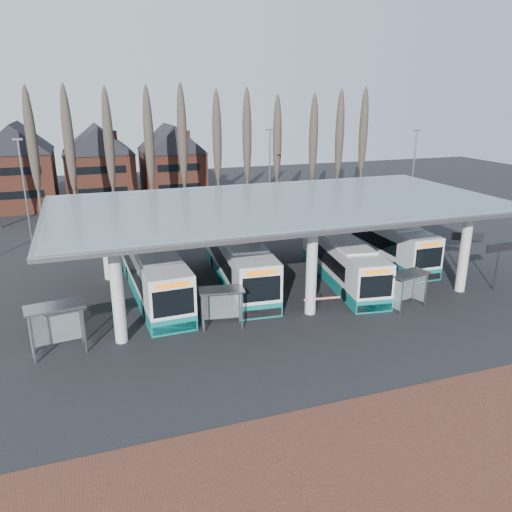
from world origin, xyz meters
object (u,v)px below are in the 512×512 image
object	(u,v)px
bus_1	(238,261)
bus_2	(342,261)
shelter_0	(55,318)
bus_0	(153,272)
shelter_2	(407,282)
bus_3	(383,240)
shelter_1	(221,299)

from	to	relation	value
bus_1	bus_2	xyz separation A→B (m)	(7.56, -2.19, -0.15)
shelter_0	bus_0	bearing A→B (deg)	38.96
shelter_0	shelter_2	bearing A→B (deg)	-11.08
bus_1	shelter_2	xyz separation A→B (m)	(9.16, -8.11, 0.10)
bus_2	shelter_0	world-z (taller)	bus_2
bus_3	shelter_0	distance (m)	27.71
bus_1	bus_2	bearing A→B (deg)	-11.48
bus_3	bus_2	bearing A→B (deg)	-146.30
bus_1	bus_3	bearing A→B (deg)	11.93
bus_1	shelter_2	bearing A→B (deg)	-36.81
bus_2	bus_3	xyz separation A→B (m)	(6.14, 3.93, 0.06)
bus_1	shelter_2	distance (m)	12.24
bus_0	shelter_2	distance (m)	17.41
bus_2	bus_0	bearing A→B (deg)	179.98
bus_1	shelter_2	size ratio (longest dim) A/B	4.57
shelter_2	bus_2	bearing A→B (deg)	92.80
shelter_0	shelter_1	distance (m)	9.41
bus_2	bus_3	bearing A→B (deg)	40.34
shelter_0	shelter_2	size ratio (longest dim) A/B	1.11
bus_0	bus_1	world-z (taller)	bus_1
bus_0	bus_2	distance (m)	14.09
bus_0	shelter_1	size ratio (longest dim) A/B	4.63
bus_3	shelter_2	size ratio (longest dim) A/B	4.28
bus_1	shelter_0	size ratio (longest dim) A/B	4.13
bus_1	shelter_0	xyz separation A→B (m)	(-12.61, -6.96, 0.33)
bus_3	shelter_0	world-z (taller)	bus_3
bus_0	shelter_0	bearing A→B (deg)	-135.21
bus_0	shelter_1	distance (m)	7.24
shelter_0	bus_1	bearing A→B (deg)	20.85
bus_1	bus_3	size ratio (longest dim) A/B	1.07
bus_3	shelter_2	distance (m)	10.85
bus_0	shelter_0	distance (m)	9.11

